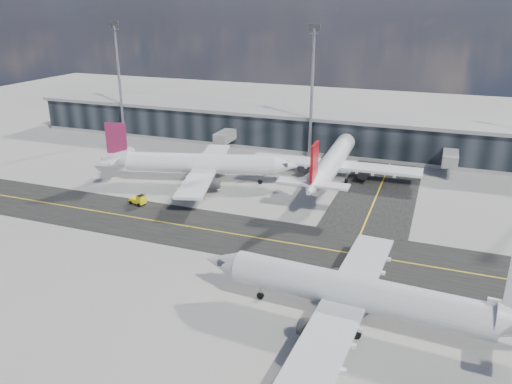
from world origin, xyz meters
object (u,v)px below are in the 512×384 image
airliner_near (361,294)px  baggage_tug (139,200)px  airliner_redtail (332,162)px  service_van (329,161)px  airliner_af (198,163)px

airliner_near → baggage_tug: airliner_near is taller
airliner_redtail → service_van: size_ratio=7.16×
baggage_tug → service_van: baggage_tug is taller
airliner_redtail → airliner_near: size_ratio=1.06×
airliner_af → airliner_near: (37.53, -35.30, -0.12)m
airliner_redtail → airliner_near: bearing=-75.1°
airliner_near → service_van: airliner_near is taller
airliner_near → service_van: (-16.18, 55.93, -2.90)m
airliner_af → baggage_tug: 15.30m
service_van → airliner_near: bearing=-98.3°
airliner_redtail → service_van: bearing=103.9°
airliner_af → airliner_redtail: size_ratio=0.96×
airliner_af → airliner_near: 51.53m
airliner_af → baggage_tug: bearing=-31.8°
airliner_af → service_van: size_ratio=6.86×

